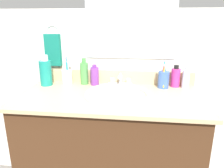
# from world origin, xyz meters

# --- Properties ---
(vanity_cabinet) EXTENTS (1.03, 0.49, 0.78)m
(vanity_cabinet) POSITION_xyz_m (0.00, 0.00, 0.39)
(vanity_cabinet) COLOR #4C2D19
(vanity_cabinet) RESTS_ON ground_plane
(countertop) EXTENTS (1.07, 0.53, 0.02)m
(countertop) POSITION_xyz_m (0.00, 0.00, 0.79)
(countertop) COLOR #D1B284
(countertop) RESTS_ON vanity_cabinet
(backsplash) EXTENTS (1.07, 0.02, 0.09)m
(backsplash) POSITION_xyz_m (0.00, 0.26, 0.85)
(backsplash) COLOR #D1B284
(backsplash) RESTS_ON countertop
(back_wall) EXTENTS (2.17, 0.04, 1.30)m
(back_wall) POSITION_xyz_m (0.00, 0.32, 0.65)
(back_wall) COLOR white
(back_wall) RESTS_ON ground_plane
(mirror_panel) EXTENTS (0.60, 0.01, 0.56)m
(mirror_panel) POSITION_xyz_m (0.10, 0.30, 1.25)
(mirror_panel) COLOR #B2BCC6
(towel_ring) EXTENTS (0.10, 0.01, 0.10)m
(towel_ring) POSITION_xyz_m (-0.44, 0.30, 1.14)
(towel_ring) COLOR silver
(hand_towel) EXTENTS (0.11, 0.04, 0.22)m
(hand_towel) POSITION_xyz_m (-0.44, 0.28, 1.02)
(hand_towel) COLOR #147260
(sink_basin) EXTENTS (0.39, 0.39, 0.11)m
(sink_basin) POSITION_xyz_m (0.04, 0.01, 0.77)
(sink_basin) COLOR white
(sink_basin) RESTS_ON countertop
(faucet) EXTENTS (0.16, 0.10, 0.08)m
(faucet) POSITION_xyz_m (0.04, 0.21, 0.83)
(faucet) COLOR silver
(faucet) RESTS_ON countertop
(bottle_soap_pink) EXTENTS (0.06, 0.06, 0.14)m
(bottle_soap_pink) POSITION_xyz_m (0.41, 0.22, 0.87)
(bottle_soap_pink) COLOR #D8338C
(bottle_soap_pink) RESTS_ON countertop
(bottle_mouthwash_teal) EXTENTS (0.08, 0.08, 0.20)m
(bottle_mouthwash_teal) POSITION_xyz_m (-0.45, 0.15, 0.89)
(bottle_mouthwash_teal) COLOR teal
(bottle_mouthwash_teal) RESTS_ON countertop
(bottle_toner_green) EXTENTS (0.05, 0.05, 0.18)m
(bottle_toner_green) POSITION_xyz_m (-0.20, 0.21, 0.88)
(bottle_toner_green) COLOR #4C9E4C
(bottle_toner_green) RESTS_ON countertop
(bottle_gel_clear) EXTENTS (0.04, 0.04, 0.14)m
(bottle_gel_clear) POSITION_xyz_m (0.47, 0.20, 0.86)
(bottle_gel_clear) COLOR silver
(bottle_gel_clear) RESTS_ON countertop
(bottle_cream_purple) EXTENTS (0.06, 0.06, 0.14)m
(bottle_cream_purple) POSITION_xyz_m (-0.13, 0.20, 0.87)
(bottle_cream_purple) COLOR #7A3899
(bottle_cream_purple) RESTS_ON countertop
(cup_white_ceramic) EXTENTS (0.07, 0.08, 0.19)m
(cup_white_ceramic) POSITION_xyz_m (-0.31, 0.19, 0.86)
(cup_white_ceramic) COLOR white
(cup_white_ceramic) RESTS_ON countertop
(cup_blue_plastic) EXTENTS (0.07, 0.09, 0.18)m
(cup_blue_plastic) POSITION_xyz_m (0.33, 0.18, 0.86)
(cup_blue_plastic) COLOR #3F66B7
(cup_blue_plastic) RESTS_ON countertop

